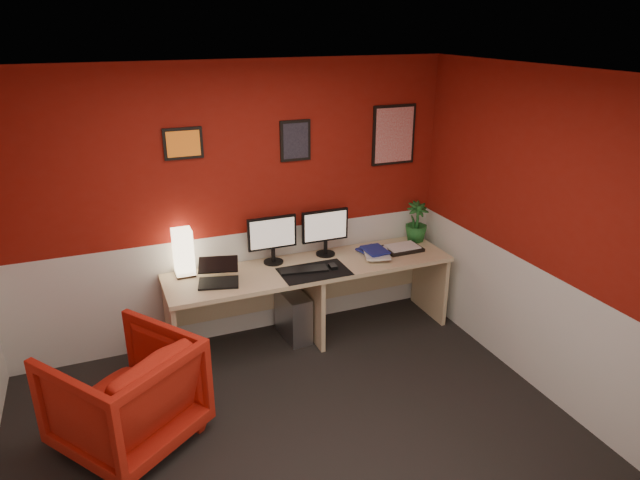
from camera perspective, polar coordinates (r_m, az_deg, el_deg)
The scene contains 24 objects.
ground at distance 4.19m, azimuth -1.53°, elevation -20.47°, with size 4.00×3.50×0.01m, color black.
ceiling at distance 3.14m, azimuth -2.00°, elevation 15.93°, with size 4.00×3.50×0.01m, color white.
wall_back at distance 5.05m, azimuth -8.68°, elevation 3.28°, with size 4.00×0.01×2.50m, color maroon.
wall_right at distance 4.52m, azimuth 22.76°, elevation -0.38°, with size 0.01×3.50×2.50m, color maroon.
wainscot_back at distance 5.32m, azimuth -8.22°, elevation -4.44°, with size 4.00×0.01×1.00m, color silver.
wainscot_right at distance 4.83m, azimuth 21.45°, elevation -8.69°, with size 0.01×3.50×1.00m, color silver.
desk at distance 5.25m, azimuth -0.88°, elevation -6.25°, with size 2.60×0.65×0.73m, color #D1B086.
shoji_lamp at distance 4.96m, azimuth -13.58°, elevation -1.36°, with size 0.16×0.16×0.40m, color #FFE5B2.
laptop at distance 4.78m, azimuth -10.25°, elevation -3.19°, with size 0.33×0.23×0.22m, color black.
monitor_left at distance 5.06m, azimuth -4.80°, elevation 0.73°, with size 0.45×0.06×0.58m, color black.
monitor_right at distance 5.22m, azimuth 0.57°, elevation 1.46°, with size 0.45×0.06×0.58m, color black.
desk_mat at distance 4.97m, azimuth -0.58°, elevation -3.19°, with size 0.60×0.38×0.01m, color black.
keyboard at distance 4.97m, azimuth -1.64°, elevation -3.00°, with size 0.42×0.14×0.02m, color black.
mouse at distance 5.02m, azimuth 1.29°, elevation -2.67°, with size 0.06×0.10×0.03m, color black.
book_bottom at distance 5.31m, azimuth 4.53°, elevation -1.45°, with size 0.21×0.29×0.03m, color navy.
book_middle at distance 5.25m, azimuth 4.52°, elevation -1.41°, with size 0.23×0.31×0.02m, color silver.
book_top at distance 5.24m, azimuth 4.62°, elevation -1.20°, with size 0.20×0.26×0.02m, color navy.
zen_tray at distance 5.48m, azimuth 8.30°, elevation -0.86°, with size 0.35×0.25×0.03m, color black.
potted_plant at distance 5.67m, azimuth 9.69°, elevation 1.81°, with size 0.22×0.22×0.40m, color #19591E.
pc_tower at distance 5.33m, azimuth -2.72°, elevation -7.54°, with size 0.20×0.45×0.45m, color #99999E.
armchair at distance 4.25m, azimuth -19.02°, elevation -14.46°, with size 0.84×0.86×0.78m, color #A72113.
art_left at distance 4.81m, azimuth -13.62°, elevation 9.43°, with size 0.32×0.02×0.26m, color orange.
art_center at distance 5.05m, azimuth -2.50°, elevation 9.97°, with size 0.28×0.02×0.36m, color black.
art_right at distance 5.46m, azimuth 7.43°, elevation 10.45°, with size 0.44×0.02×0.56m, color red.
Camera 1 is at (-1.07, -2.94, 2.80)m, focal length 31.77 mm.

